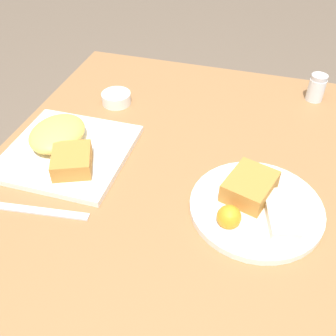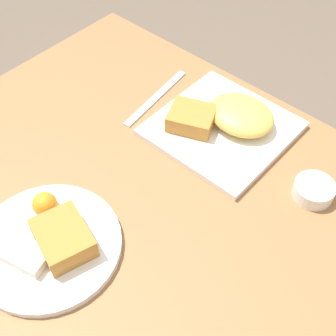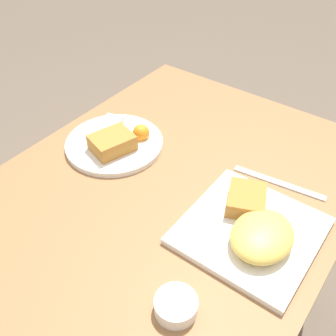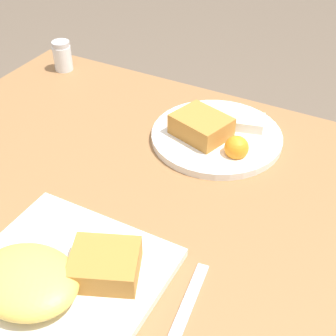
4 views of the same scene
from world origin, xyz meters
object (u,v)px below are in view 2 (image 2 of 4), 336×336
Objects in this scene: butter_knife at (156,97)px; sauce_ramekin at (314,190)px; plate_square_near at (225,122)px; plate_oval_far at (49,241)px.

sauce_ramekin is at bearing 81.79° from butter_knife.
plate_square_near is at bearing 90.10° from butter_knife.
plate_square_near is 1.03× the size of plate_oval_far.
butter_knife is at bearing 7.29° from plate_square_near.
sauce_ramekin is at bearing 172.57° from plate_square_near.
sauce_ramekin is at bearing -125.20° from plate_oval_far.
butter_knife is at bearing -72.95° from plate_oval_far.
sauce_ramekin reaches higher than butter_knife.
plate_square_near reaches higher than butter_knife.
plate_square_near reaches higher than sauce_ramekin.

